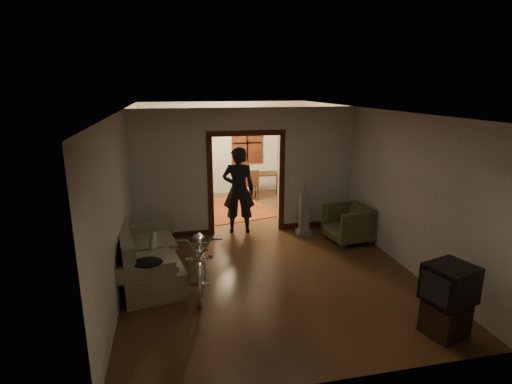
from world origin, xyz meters
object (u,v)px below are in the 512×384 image
object	(u,v)px
sofa	(148,251)
bicycle	(201,256)
person	(239,190)
locker	(180,167)
desk	(265,185)
armchair	(348,224)

from	to	relation	value
sofa	bicycle	distance (m)	0.99
person	bicycle	bearing A→B (deg)	76.16
sofa	person	distance (m)	2.74
sofa	bicycle	size ratio (longest dim) A/B	1.06
locker	desk	bearing A→B (deg)	4.04
sofa	desk	distance (m)	5.67
person	sofa	bearing A→B (deg)	54.71
bicycle	armchair	xyz separation A→B (m)	(3.24, 1.28, -0.12)
armchair	desk	bearing A→B (deg)	-173.72
bicycle	desk	xyz separation A→B (m)	(2.33, 5.13, -0.16)
locker	desk	xyz separation A→B (m)	(2.48, -0.18, -0.62)
bicycle	desk	distance (m)	5.63
sofa	locker	bearing A→B (deg)	71.32
sofa	person	xyz separation A→B (m)	(1.93, 1.88, 0.51)
sofa	desk	world-z (taller)	sofa
armchair	person	xyz separation A→B (m)	(-2.18, 1.06, 0.59)
armchair	desk	size ratio (longest dim) A/B	0.90
person	desk	distance (m)	3.13
armchair	desk	xyz separation A→B (m)	(-0.91, 3.85, -0.04)
locker	desk	world-z (taller)	locker
sofa	locker	distance (m)	4.93
armchair	locker	xyz separation A→B (m)	(-3.39, 4.03, 0.58)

